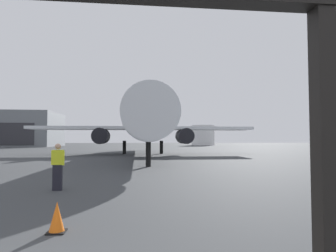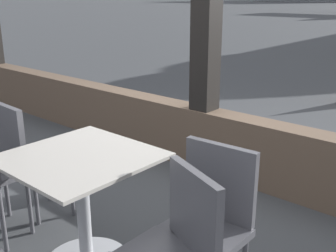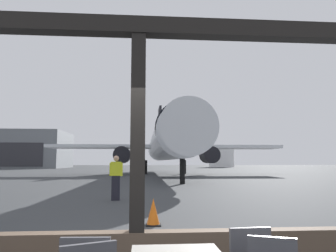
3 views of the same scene
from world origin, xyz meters
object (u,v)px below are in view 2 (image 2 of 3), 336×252
Objects in this scene: dining_table at (83,205)px; cafe_chair_aisle_left at (174,246)px; cafe_chair_window_right at (209,215)px; cafe_chair_aisle_right at (24,153)px.

cafe_chair_aisle_left reaches higher than dining_table.
cafe_chair_window_right reaches higher than dining_table.
cafe_chair_aisle_left is 1.51m from cafe_chair_aisle_right.
cafe_chair_window_right is (0.73, 0.23, 0.11)m from dining_table.
dining_table is 0.77m from cafe_chair_window_right.
cafe_chair_aisle_left is at bearing -6.03° from dining_table.
cafe_chair_aisle_right is (-0.74, 0.07, 0.11)m from dining_table.
dining_table is 0.75m from cafe_chair_aisle_right.
cafe_chair_aisle_left is 0.96× the size of cafe_chair_aisle_right.
cafe_chair_aisle_right is at bearing -173.63° from cafe_chair_window_right.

